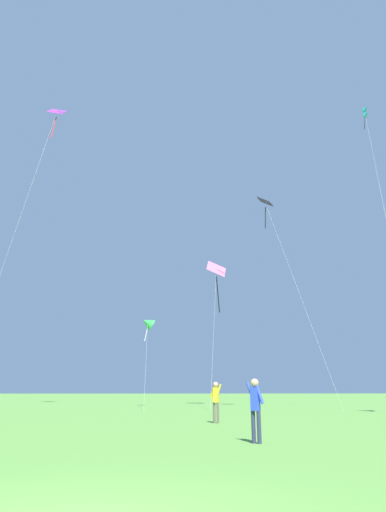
{
  "coord_description": "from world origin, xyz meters",
  "views": [
    {
      "loc": [
        0.92,
        -5.55,
        1.44
      ],
      "look_at": [
        2.85,
        30.87,
        12.27
      ],
      "focal_mm": 31.77,
      "sensor_mm": 36.0,
      "label": 1
    }
  ],
  "objects_px": {
    "kite_green_small": "(148,323)",
    "kite_pink_low": "(217,280)",
    "kite_purple_streamer": "(54,123)",
    "kite_black_large": "(267,211)",
    "person_far_back": "(255,404)",
    "kite_teal_box": "(366,120)",
    "person_with_spool": "(216,398)"
  },
  "relations": [
    {
      "from": "kite_green_small",
      "to": "kite_purple_streamer",
      "type": "height_order",
      "value": "kite_purple_streamer"
    },
    {
      "from": "kite_black_large",
      "to": "person_with_spool",
      "type": "bearing_deg",
      "value": -112.31
    },
    {
      "from": "kite_green_small",
      "to": "person_far_back",
      "type": "relative_size",
      "value": 5.67
    },
    {
      "from": "kite_green_small",
      "to": "kite_black_large",
      "type": "height_order",
      "value": "kite_black_large"
    },
    {
      "from": "kite_teal_box",
      "to": "kite_black_large",
      "type": "height_order",
      "value": "kite_teal_box"
    },
    {
      "from": "kite_purple_streamer",
      "to": "kite_pink_low",
      "type": "xyz_separation_m",
      "value": [
        16.91,
        3.99,
        -15.25
      ]
    },
    {
      "from": "kite_pink_low",
      "to": "person_far_back",
      "type": "bearing_deg",
      "value": -94.24
    },
    {
      "from": "kite_green_small",
      "to": "person_far_back",
      "type": "height_order",
      "value": "kite_green_small"
    },
    {
      "from": "kite_black_large",
      "to": "person_with_spool",
      "type": "xyz_separation_m",
      "value": [
        -6.47,
        -15.76,
        -15.83
      ]
    },
    {
      "from": "kite_pink_low",
      "to": "kite_black_large",
      "type": "bearing_deg",
      "value": -63.17
    },
    {
      "from": "kite_green_small",
      "to": "kite_pink_low",
      "type": "xyz_separation_m",
      "value": [
        6.84,
        2.77,
        4.83
      ]
    },
    {
      "from": "person_with_spool",
      "to": "person_far_back",
      "type": "distance_m",
      "value": 8.14
    },
    {
      "from": "person_with_spool",
      "to": "kite_purple_streamer",
      "type": "bearing_deg",
      "value": 126.44
    },
    {
      "from": "kite_purple_streamer",
      "to": "kite_black_large",
      "type": "bearing_deg",
      "value": -9.77
    },
    {
      "from": "kite_green_small",
      "to": "kite_pink_low",
      "type": "distance_m",
      "value": 8.82
    },
    {
      "from": "kite_black_large",
      "to": "kite_pink_low",
      "type": "distance_m",
      "value": 9.66
    },
    {
      "from": "kite_green_small",
      "to": "person_with_spool",
      "type": "relative_size",
      "value": 5.52
    },
    {
      "from": "kite_black_large",
      "to": "person_far_back",
      "type": "distance_m",
      "value": 29.33
    },
    {
      "from": "kite_teal_box",
      "to": "kite_pink_low",
      "type": "bearing_deg",
      "value": 135.84
    },
    {
      "from": "kite_teal_box",
      "to": "kite_purple_streamer",
      "type": "bearing_deg",
      "value": 165.19
    },
    {
      "from": "kite_teal_box",
      "to": "kite_green_small",
      "type": "bearing_deg",
      "value": 154.79
    },
    {
      "from": "kite_purple_streamer",
      "to": "kite_pink_low",
      "type": "distance_m",
      "value": 23.12
    },
    {
      "from": "kite_green_small",
      "to": "kite_purple_streamer",
      "type": "xyz_separation_m",
      "value": [
        -10.08,
        -1.22,
        20.08
      ]
    },
    {
      "from": "kite_green_small",
      "to": "kite_pink_low",
      "type": "bearing_deg",
      "value": 22.07
    },
    {
      "from": "kite_green_small",
      "to": "kite_black_large",
      "type": "xyz_separation_m",
      "value": [
        10.66,
        -4.79,
        9.47
      ]
    },
    {
      "from": "kite_green_small",
      "to": "person_with_spool",
      "type": "bearing_deg",
      "value": -78.47
    },
    {
      "from": "kite_purple_streamer",
      "to": "person_with_spool",
      "type": "distance_m",
      "value": 35.73
    },
    {
      "from": "kite_purple_streamer",
      "to": "person_far_back",
      "type": "height_order",
      "value": "kite_purple_streamer"
    },
    {
      "from": "kite_green_small",
      "to": "kite_black_large",
      "type": "bearing_deg",
      "value": -24.2
    },
    {
      "from": "kite_purple_streamer",
      "to": "person_with_spool",
      "type": "bearing_deg",
      "value": -53.56
    },
    {
      "from": "kite_green_small",
      "to": "kite_pink_low",
      "type": "height_order",
      "value": "kite_pink_low"
    },
    {
      "from": "kite_black_large",
      "to": "kite_pink_low",
      "type": "bearing_deg",
      "value": 116.83
    }
  ]
}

